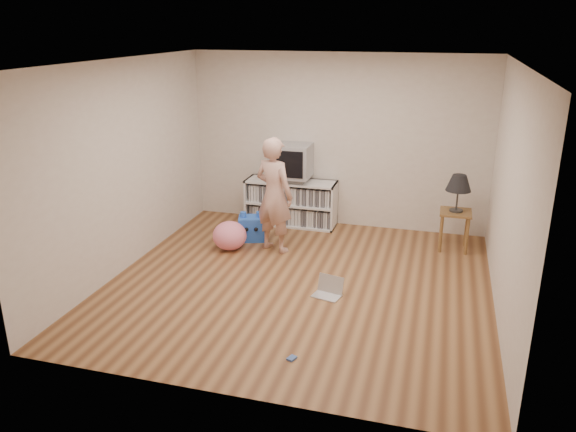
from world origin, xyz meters
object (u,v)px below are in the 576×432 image
Objects in this scene: side_table at (455,221)px; table_lamp at (459,184)px; person at (274,195)px; plush_pink at (230,236)px; crt_tv at (291,160)px; media_unit at (291,202)px; laptop at (329,290)px; plush_blue at (252,228)px; dvd_deck at (291,179)px.

side_table is 0.53m from table_lamp.
plush_pink is (-0.60, -0.15, -0.59)m from person.
person is at bearing -163.45° from side_table.
media_unit is at bearing 90.00° from crt_tv.
table_lamp is at bearing -8.97° from media_unit.
person reaches higher than crt_tv.
plush_blue is (-1.44, 1.41, 0.12)m from laptop.
crt_tv is 1.37× the size of plush_blue.
plush_blue is (-0.37, -0.82, -0.17)m from media_unit.
plush_pink is (-0.54, -1.23, -0.82)m from crt_tv.
person is (0.06, -1.09, 0.44)m from media_unit.
person reaches higher than plush_pink.
media_unit is 2.55× the size of side_table.
side_table is at bearing 16.05° from plush_pink.
table_lamp is (2.44, -0.37, -0.08)m from crt_tv.
plush_pink is at bearing -113.57° from media_unit.
plush_pink reaches higher than laptop.
laptop is (-1.38, -1.85, -0.36)m from side_table.
crt_tv reaches higher than laptop.
person reaches higher than laptop.
crt_tv is at bearing 47.49° from plush_blue.
laptop is at bearing -64.33° from dvd_deck.
table_lamp is at bearing -8.53° from crt_tv.
table_lamp is 0.32× the size of person.
table_lamp is 3.20m from plush_pink.
crt_tv is (-0.00, -0.02, 0.67)m from media_unit.
media_unit is at bearing 48.00° from plush_blue.
dvd_deck reaches higher than plush_pink.
dvd_deck reaches higher than media_unit.
person is 0.86m from plush_pink.
media_unit is 2.33× the size of crt_tv.
side_table is at bearing -8.61° from dvd_deck.
table_lamp is 1.42× the size of laptop.
table_lamp is at bearing -8.61° from dvd_deck.
dvd_deck is at bearing 171.39° from side_table.
side_table is 2.86m from plush_blue.
crt_tv is 1.10m from person.
person is at bearing -86.73° from crt_tv.
laptop is 2.02m from plush_blue.
person is 1.69m from laptop.
crt_tv reaches higher than plush_pink.
media_unit is 2.49m from laptop.
media_unit is at bearing -65.76° from person.
media_unit is 2.48m from side_table.
person is at bearing -86.78° from media_unit.
table_lamp is at bearing -8.92° from plush_blue.
person is (-2.38, -0.71, 0.38)m from side_table.
person reaches higher than plush_blue.
person is (-2.38, -0.71, -0.15)m from table_lamp.
crt_tv is 2.54m from side_table.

